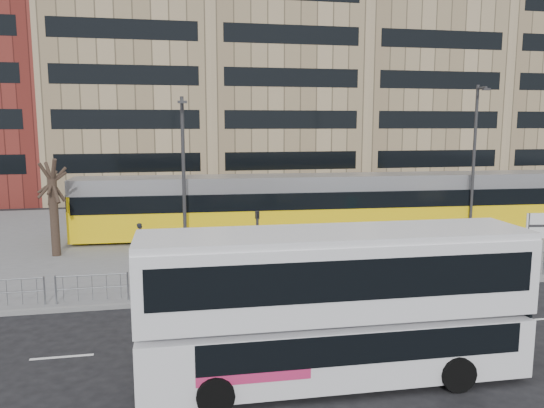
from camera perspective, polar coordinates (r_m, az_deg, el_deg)
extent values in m
plane|color=black|center=(21.94, 7.51, -9.61)|extent=(120.00, 120.00, 0.00)
cube|color=slate|center=(33.13, 0.91, -3.15)|extent=(64.00, 24.00, 0.15)
cube|color=gray|center=(21.96, 7.47, -9.38)|extent=(64.00, 0.25, 0.17)
cube|color=tan|center=(53.99, -14.85, 12.77)|extent=(14.00, 16.00, 22.00)
cube|color=tan|center=(55.03, 0.26, 14.01)|extent=(14.00, 16.00, 24.00)
cube|color=tan|center=(59.26, 13.95, 11.92)|extent=(14.00, 16.00, 21.00)
cube|color=tan|center=(66.40, 25.25, 11.85)|extent=(14.00, 16.00, 23.00)
cylinder|color=#93969B|center=(22.74, 11.97, -5.92)|extent=(32.00, 0.05, 0.05)
cylinder|color=#93969B|center=(22.87, 11.93, -7.13)|extent=(32.00, 0.04, 0.04)
cube|color=white|center=(18.81, 14.44, -12.95)|extent=(62.00, 0.12, 0.01)
cube|color=white|center=(14.77, 6.66, -14.82)|extent=(10.25, 2.55, 1.58)
cube|color=white|center=(14.11, 6.79, -7.54)|extent=(10.25, 2.55, 1.95)
cube|color=white|center=(13.86, 6.87, -3.48)|extent=(10.25, 2.45, 0.28)
cube|color=black|center=(14.76, 8.46, -13.32)|extent=(8.40, 2.56, 0.79)
cube|color=black|center=(14.06, 6.81, -6.81)|extent=(9.70, 2.58, 1.02)
cube|color=#D02962|center=(14.34, -2.62, -15.72)|extent=(2.83, 2.45, 0.46)
cylinder|color=black|center=(15.08, 19.37, -16.89)|extent=(0.93, 0.30, 0.93)
cylinder|color=black|center=(16.99, 15.36, -13.72)|extent=(0.93, 0.30, 0.93)
cylinder|color=black|center=(13.41, -6.10, -19.80)|extent=(0.93, 0.30, 0.93)
cylinder|color=black|center=(15.53, -6.73, -15.66)|extent=(0.93, 0.30, 0.93)
cube|color=yellow|center=(32.67, 6.85, -1.37)|extent=(30.98, 4.29, 1.76)
cube|color=black|center=(32.49, 6.88, 0.73)|extent=(30.54, 4.31, 0.99)
cube|color=#A0A0A4|center=(32.37, 6.91, 2.38)|extent=(30.97, 4.05, 0.88)
cube|color=yellow|center=(32.02, -19.57, -0.72)|extent=(1.43, 2.54, 2.87)
cylinder|color=#2D2D30|center=(32.54, 6.87, 0.06)|extent=(2.74, 2.74, 3.31)
cube|color=#2D2D30|center=(36.68, 21.96, -2.07)|extent=(3.43, 2.92, 0.55)
cube|color=#2D2D30|center=(31.71, -10.78, -3.19)|extent=(3.43, 2.92, 0.55)
cylinder|color=#2D2D30|center=(28.83, 25.79, -3.23)|extent=(0.10, 0.10, 2.38)
cylinder|color=#2D2D30|center=(25.46, 18.99, -6.25)|extent=(0.06, 0.06, 0.72)
cube|color=#0EC6CA|center=(25.35, 19.04, -5.26)|extent=(0.72, 0.06, 1.08)
cube|color=white|center=(25.32, 19.07, -5.28)|extent=(0.45, 0.01, 0.45)
imported|color=black|center=(28.59, -13.94, -3.55)|extent=(0.56, 0.67, 1.56)
cylinder|color=#2D2D30|center=(22.35, -1.57, -4.80)|extent=(0.12, 0.12, 3.00)
imported|color=#2D2D30|center=(22.12, -1.59, -2.03)|extent=(0.20, 0.23, 1.00)
cylinder|color=#2D2D30|center=(26.85, -9.47, 2.78)|extent=(0.18, 0.18, 8.01)
cylinder|color=#2D2D30|center=(26.34, -9.66, 10.95)|extent=(0.14, 0.90, 0.14)
cube|color=#2D2D30|center=(25.89, -9.62, 10.77)|extent=(0.45, 0.20, 0.12)
cylinder|color=#2D2D30|center=(33.86, 20.87, 4.30)|extent=(0.18, 0.18, 8.93)
cylinder|color=#2D2D30|center=(33.51, 21.64, 11.53)|extent=(0.14, 0.90, 0.14)
cube|color=#2D2D30|center=(33.12, 22.05, 11.38)|extent=(0.45, 0.20, 0.12)
cylinder|color=#2D2019|center=(29.06, -22.37, -1.35)|extent=(0.44, 0.44, 3.96)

